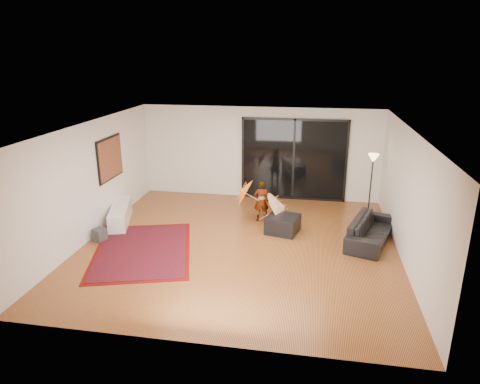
% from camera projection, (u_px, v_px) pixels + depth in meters
% --- Properties ---
extents(floor, '(7.00, 7.00, 0.00)m').
position_uv_depth(floor, '(239.00, 245.00, 9.73)').
color(floor, '#AE662F').
rests_on(floor, ground).
extents(ceiling, '(7.00, 7.00, 0.00)m').
position_uv_depth(ceiling, '(239.00, 127.00, 8.89)').
color(ceiling, white).
rests_on(ceiling, wall_back).
extents(wall_back, '(7.00, 0.00, 7.00)m').
position_uv_depth(wall_back, '(260.00, 153.00, 12.58)').
color(wall_back, silver).
rests_on(wall_back, floor).
extents(wall_front, '(7.00, 0.00, 7.00)m').
position_uv_depth(wall_front, '(197.00, 264.00, 6.03)').
color(wall_front, silver).
rests_on(wall_front, floor).
extents(wall_left, '(0.00, 7.00, 7.00)m').
position_uv_depth(wall_left, '(90.00, 181.00, 9.87)').
color(wall_left, silver).
rests_on(wall_left, floor).
extents(wall_right, '(0.00, 7.00, 7.00)m').
position_uv_depth(wall_right, '(408.00, 198.00, 8.74)').
color(wall_right, silver).
rests_on(wall_right, floor).
extents(sliding_door, '(3.06, 0.07, 2.40)m').
position_uv_depth(sliding_door, '(294.00, 160.00, 12.44)').
color(sliding_door, black).
rests_on(sliding_door, wall_back).
extents(painting, '(0.04, 1.28, 1.08)m').
position_uv_depth(painting, '(110.00, 158.00, 10.71)').
color(painting, black).
rests_on(painting, wall_left).
extents(media_console, '(0.89, 1.71, 0.46)m').
position_uv_depth(media_console, '(121.00, 214.00, 10.98)').
color(media_console, white).
rests_on(media_console, floor).
extents(speaker, '(0.33, 0.33, 0.29)m').
position_uv_depth(speaker, '(100.00, 235.00, 9.93)').
color(speaker, '#424244').
rests_on(speaker, floor).
extents(persian_rug, '(2.78, 3.34, 0.02)m').
position_uv_depth(persian_rug, '(143.00, 250.00, 9.47)').
color(persian_rug, '#620A08').
rests_on(persian_rug, floor).
extents(sofa, '(1.34, 2.08, 0.57)m').
position_uv_depth(sofa, '(371.00, 230.00, 9.83)').
color(sofa, black).
rests_on(sofa, floor).
extents(ottoman, '(0.87, 0.87, 0.41)m').
position_uv_depth(ottoman, '(283.00, 224.00, 10.39)').
color(ottoman, black).
rests_on(ottoman, floor).
extents(floor_lamp, '(0.29, 0.29, 1.67)m').
position_uv_depth(floor_lamp, '(372.00, 167.00, 11.19)').
color(floor_lamp, black).
rests_on(floor_lamp, floor).
extents(child, '(0.44, 0.35, 1.07)m').
position_uv_depth(child, '(261.00, 201.00, 10.99)').
color(child, '#999999').
rests_on(child, floor).
extents(parasol_orange, '(0.50, 0.76, 0.84)m').
position_uv_depth(parasol_orange, '(240.00, 193.00, 10.97)').
color(parasol_orange, orange).
rests_on(parasol_orange, child).
extents(parasol_white, '(0.68, 0.94, 0.98)m').
position_uv_depth(parasol_white, '(284.00, 206.00, 10.76)').
color(parasol_white, silver).
rests_on(parasol_white, floor).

